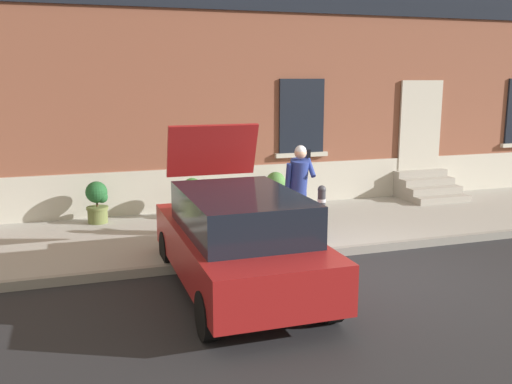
{
  "coord_description": "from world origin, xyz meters",
  "views": [
    {
      "loc": [
        -4.4,
        -7.74,
        3.08
      ],
      "look_at": [
        -1.31,
        1.6,
        1.1
      ],
      "focal_mm": 40.1,
      "sensor_mm": 36.0,
      "label": 1
    }
  ],
  "objects_px": {
    "hatchback_car_red": "(238,239)",
    "planter_charcoal": "(276,190)",
    "planter_olive": "(97,201)",
    "bollard_near_person": "(321,212)",
    "planter_terracotta": "(193,197)",
    "person_on_phone": "(298,186)"
  },
  "relations": [
    {
      "from": "planter_charcoal",
      "to": "person_on_phone",
      "type": "bearing_deg",
      "value": -100.65
    },
    {
      "from": "planter_terracotta",
      "to": "planter_charcoal",
      "type": "distance_m",
      "value": 1.95
    },
    {
      "from": "hatchback_car_red",
      "to": "planter_olive",
      "type": "bearing_deg",
      "value": 112.62
    },
    {
      "from": "person_on_phone",
      "to": "planter_charcoal",
      "type": "bearing_deg",
      "value": 82.48
    },
    {
      "from": "person_on_phone",
      "to": "planter_terracotta",
      "type": "bearing_deg",
      "value": 128.04
    },
    {
      "from": "hatchback_car_red",
      "to": "planter_charcoal",
      "type": "height_order",
      "value": "hatchback_car_red"
    },
    {
      "from": "person_on_phone",
      "to": "planter_terracotta",
      "type": "relative_size",
      "value": 2.03
    },
    {
      "from": "hatchback_car_red",
      "to": "person_on_phone",
      "type": "relative_size",
      "value": 2.33
    },
    {
      "from": "bollard_near_person",
      "to": "planter_terracotta",
      "type": "relative_size",
      "value": 1.22
    },
    {
      "from": "planter_olive",
      "to": "planter_charcoal",
      "type": "bearing_deg",
      "value": -0.38
    },
    {
      "from": "hatchback_car_red",
      "to": "person_on_phone",
      "type": "xyz_separation_m",
      "value": [
        1.68,
        1.84,
        0.35
      ]
    },
    {
      "from": "planter_olive",
      "to": "hatchback_car_red",
      "type": "bearing_deg",
      "value": -67.38
    },
    {
      "from": "bollard_near_person",
      "to": "planter_olive",
      "type": "height_order",
      "value": "bollard_near_person"
    },
    {
      "from": "person_on_phone",
      "to": "planter_olive",
      "type": "xyz_separation_m",
      "value": [
        -3.43,
        2.36,
        -0.54
      ]
    },
    {
      "from": "hatchback_car_red",
      "to": "bollard_near_person",
      "type": "height_order",
      "value": "hatchback_car_red"
    },
    {
      "from": "bollard_near_person",
      "to": "planter_charcoal",
      "type": "bearing_deg",
      "value": 87.28
    },
    {
      "from": "hatchback_car_red",
      "to": "bollard_near_person",
      "type": "relative_size",
      "value": 3.89
    },
    {
      "from": "hatchback_car_red",
      "to": "planter_charcoal",
      "type": "bearing_deg",
      "value": 63.06
    },
    {
      "from": "planter_terracotta",
      "to": "bollard_near_person",
      "type": "bearing_deg",
      "value": -54.08
    },
    {
      "from": "planter_charcoal",
      "to": "planter_terracotta",
      "type": "bearing_deg",
      "value": -174.35
    },
    {
      "from": "hatchback_car_red",
      "to": "planter_charcoal",
      "type": "relative_size",
      "value": 4.73
    },
    {
      "from": "planter_terracotta",
      "to": "planter_charcoal",
      "type": "xyz_separation_m",
      "value": [
        1.94,
        0.19,
        0.0
      ]
    }
  ]
}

